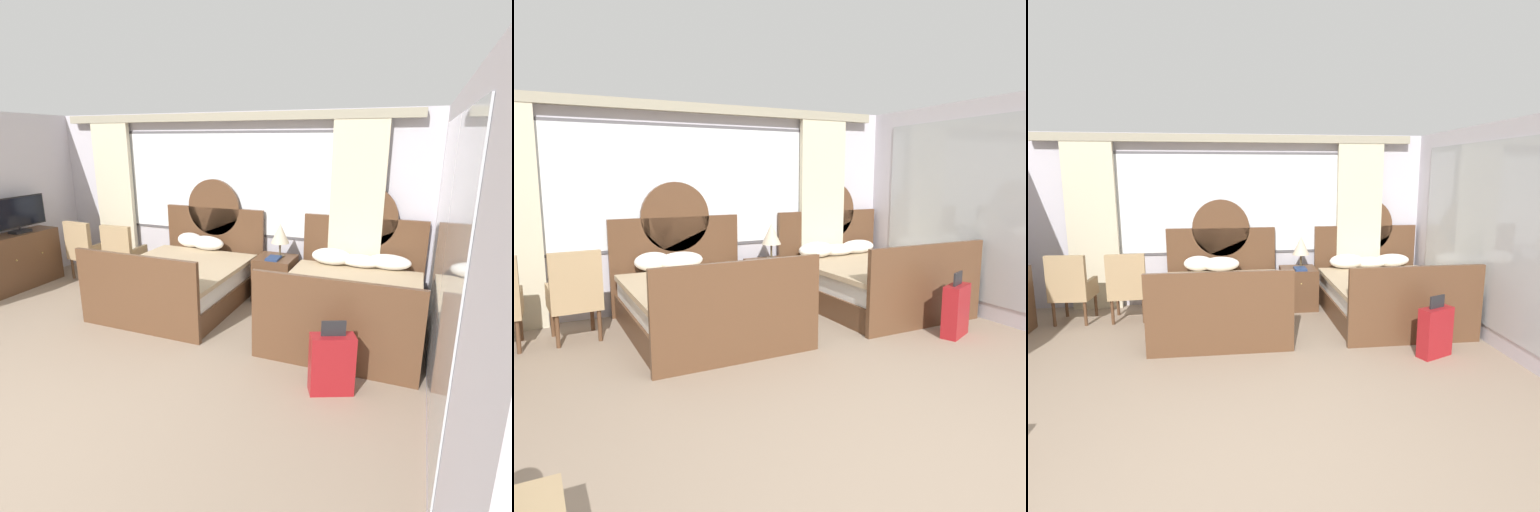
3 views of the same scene
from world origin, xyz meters
The scene contains 11 objects.
ground_plane centered at (0.00, 0.00, 0.00)m, with size 24.00×24.00×0.00m, color gray.
wall_back_window centered at (0.00, 4.32, 1.42)m, with size 6.28×0.22×2.70m.
wall_right_mirror centered at (3.17, 1.89, 1.35)m, with size 0.08×4.92×2.70m.
bed_near_window centered at (-0.16, 3.24, 0.35)m, with size 1.71×2.13×1.69m.
bed_near_mirror centered at (2.21, 3.25, 0.36)m, with size 1.71×2.13×1.69m.
nightstand_between_beds centered at (1.03, 3.85, 0.32)m, with size 0.55×0.58×0.64m.
table_lamp_on_nightstand centered at (1.08, 3.90, 0.98)m, with size 0.27×0.27×0.49m.
book_on_nightstand centered at (1.04, 3.73, 0.65)m, with size 0.18×0.26×0.03m.
armchair_by_window_left centered at (-1.48, 3.54, 0.53)m, with size 0.55×0.55×1.00m.
armchair_by_window_centre centered at (-2.25, 3.54, 0.53)m, with size 0.55×0.55×1.00m.
suitcase_on_floor centered at (2.30, 1.79, 0.30)m, with size 0.44×0.32×0.73m.
Camera 3 is at (-0.06, -2.74, 2.09)m, focal length 30.69 mm.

